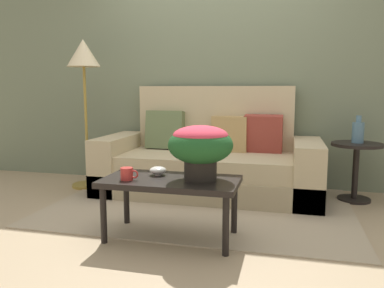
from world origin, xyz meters
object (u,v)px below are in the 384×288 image
Objects in this scene: floor_lamp at (84,68)px; potted_plant at (200,145)px; coffee_mug at (127,174)px; table_vase at (358,132)px; coffee_table at (171,186)px; couch at (209,162)px; snack_bowl at (158,170)px; side_table at (356,161)px.

floor_lamp reaches higher than potted_plant.
coffee_mug is (1.05, -1.32, -0.81)m from floor_lamp.
table_vase is (1.23, 1.31, -0.01)m from potted_plant.
coffee_table is at bearing -136.79° from table_vase.
couch is at bearing -177.26° from table_vase.
table_vase is at bearing 43.21° from coffee_table.
potted_plant is (0.19, -1.24, 0.36)m from couch.
couch reaches higher than potted_plant.
snack_bowl is at bearing 170.87° from potted_plant.
couch is 8.53× the size of table_vase.
table_vase is at bearing 46.93° from potted_plant.
floor_lamp is 2.84m from table_vase.
coffee_mug is (-0.49, -0.14, -0.20)m from potted_plant.
side_table is (1.43, 1.34, 0.00)m from coffee_table.
coffee_table is at bearing 20.82° from coffee_mug.
potted_plant is (1.54, -1.17, -0.61)m from floor_lamp.
couch is 1.39× the size of floor_lamp.
couch reaches higher than snack_bowl.
couch reaches higher than table_vase.
couch is 1.66m from floor_lamp.
snack_bowl is (-0.12, 0.09, 0.09)m from coffee_table.
coffee_table is 1.96m from side_table.
potted_plant is 0.40m from snack_bowl.
potted_plant is (0.21, 0.04, 0.29)m from coffee_table.
couch is at bearing 89.23° from coffee_table.
floor_lamp is 1.87m from coffee_mug.
coffee_mug is at bearing -139.72° from table_vase.
couch is 2.30× the size of coffee_table.
couch is 17.04× the size of coffee_mug.
coffee_table is 3.71× the size of table_vase.
floor_lamp is 1.84m from snack_bowl.
coffee_table is 1.99m from table_vase.
table_vase is at bearing 40.28° from coffee_mug.
side_table is 4.56× the size of snack_bowl.
snack_bowl is (-0.14, -1.19, 0.15)m from couch.
side_table is at bearing -104.70° from table_vase.
couch is 3.93× the size of side_table.
coffee_mug reaches higher than snack_bowl.
side_table is 1.24× the size of potted_plant.
potted_plant reaches higher than snack_bowl.
table_vase is (1.42, 0.07, 0.35)m from couch.
floor_lamp reaches higher than coffee_table.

